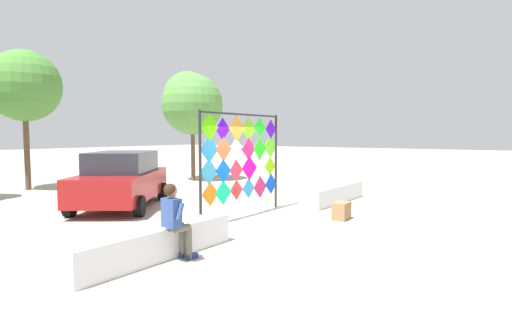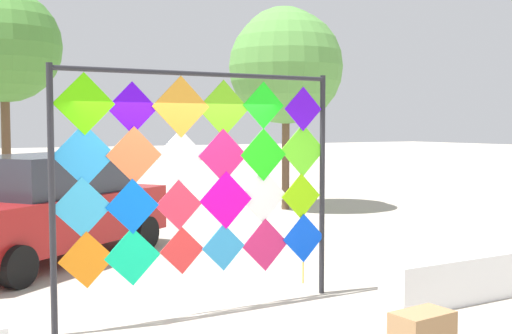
{
  "view_description": "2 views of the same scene",
  "coord_description": "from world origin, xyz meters",
  "px_view_note": "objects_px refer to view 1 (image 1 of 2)",
  "views": [
    {
      "loc": [
        -9.11,
        -6.25,
        2.29
      ],
      "look_at": [
        0.47,
        0.42,
        1.39
      ],
      "focal_mm": 29.47,
      "sensor_mm": 36.0,
      "label": 1
    },
    {
      "loc": [
        -2.98,
        -6.19,
        2.24
      ],
      "look_at": [
        0.57,
        -0.01,
        1.78
      ],
      "focal_mm": 45.19,
      "sensor_mm": 36.0,
      "label": 2
    }
  ],
  "objects_px": {
    "kite_display_rack": "(243,155)",
    "tree_broadleaf": "(20,86)",
    "tree_far_right": "(191,102)",
    "seated_vendor": "(175,216)",
    "cardboard_box_large": "(342,211)",
    "parked_car": "(121,179)"
  },
  "relations": [
    {
      "from": "cardboard_box_large",
      "to": "tree_far_right",
      "type": "xyz_separation_m",
      "value": [
        4.91,
        10.18,
        3.69
      ]
    },
    {
      "from": "seated_vendor",
      "to": "tree_far_right",
      "type": "distance_m",
      "value": 14.08
    },
    {
      "from": "kite_display_rack",
      "to": "seated_vendor",
      "type": "bearing_deg",
      "value": -159.34
    },
    {
      "from": "parked_car",
      "to": "tree_far_right",
      "type": "relative_size",
      "value": 0.88
    },
    {
      "from": "kite_display_rack",
      "to": "tree_broadleaf",
      "type": "bearing_deg",
      "value": 93.29
    },
    {
      "from": "kite_display_rack",
      "to": "tree_broadleaf",
      "type": "relative_size",
      "value": 0.62
    },
    {
      "from": "seated_vendor",
      "to": "kite_display_rack",
      "type": "bearing_deg",
      "value": 20.66
    },
    {
      "from": "cardboard_box_large",
      "to": "parked_car",
      "type": "bearing_deg",
      "value": 108.49
    },
    {
      "from": "parked_car",
      "to": "cardboard_box_large",
      "type": "height_order",
      "value": "parked_car"
    },
    {
      "from": "seated_vendor",
      "to": "cardboard_box_large",
      "type": "bearing_deg",
      "value": -10.01
    },
    {
      "from": "parked_car",
      "to": "seated_vendor",
      "type": "bearing_deg",
      "value": -119.07
    },
    {
      "from": "kite_display_rack",
      "to": "tree_far_right",
      "type": "height_order",
      "value": "tree_far_right"
    },
    {
      "from": "tree_far_right",
      "to": "tree_broadleaf",
      "type": "height_order",
      "value": "tree_broadleaf"
    },
    {
      "from": "tree_far_right",
      "to": "tree_broadleaf",
      "type": "xyz_separation_m",
      "value": [
        -6.69,
        3.17,
        0.36
      ]
    },
    {
      "from": "cardboard_box_large",
      "to": "kite_display_rack",
      "type": "bearing_deg",
      "value": 115.07
    },
    {
      "from": "seated_vendor",
      "to": "tree_far_right",
      "type": "height_order",
      "value": "tree_far_right"
    },
    {
      "from": "cardboard_box_large",
      "to": "tree_far_right",
      "type": "height_order",
      "value": "tree_far_right"
    },
    {
      "from": "cardboard_box_large",
      "to": "tree_broadleaf",
      "type": "height_order",
      "value": "tree_broadleaf"
    },
    {
      "from": "kite_display_rack",
      "to": "parked_car",
      "type": "height_order",
      "value": "kite_display_rack"
    },
    {
      "from": "tree_far_right",
      "to": "kite_display_rack",
      "type": "bearing_deg",
      "value": -128.19
    },
    {
      "from": "seated_vendor",
      "to": "parked_car",
      "type": "distance_m",
      "value": 6.35
    },
    {
      "from": "kite_display_rack",
      "to": "seated_vendor",
      "type": "height_order",
      "value": "kite_display_rack"
    }
  ]
}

